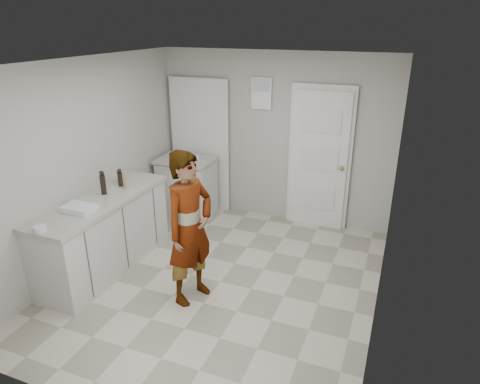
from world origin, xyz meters
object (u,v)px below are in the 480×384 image
at_px(person, 190,228).
at_px(oil_cruet_b, 103,183).
at_px(spice_jar, 126,185).
at_px(egg_bowl, 40,229).
at_px(cake_mix_box, 121,177).
at_px(baking_dish, 79,208).
at_px(oil_cruet_a, 120,178).

bearing_deg(person, oil_cruet_b, 94.09).
xyz_separation_m(spice_jar, egg_bowl, (-0.11, -1.29, -0.02)).
distance_m(cake_mix_box, egg_bowl, 1.44).
bearing_deg(baking_dish, person, 8.96).
height_order(person, oil_cruet_a, person).
bearing_deg(oil_cruet_a, baking_dish, -87.61).
xyz_separation_m(oil_cruet_a, egg_bowl, (0.00, -1.33, -0.08)).
relative_size(spice_jar, egg_bowl, 0.65).
distance_m(cake_mix_box, oil_cruet_b, 0.42).
bearing_deg(egg_bowl, spice_jar, 85.04).
distance_m(oil_cruet_b, baking_dish, 0.52).
bearing_deg(baking_dish, oil_cruet_b, 96.64).
relative_size(oil_cruet_a, oil_cruet_b, 0.78).
bearing_deg(cake_mix_box, oil_cruet_a, -37.11).
xyz_separation_m(oil_cruet_b, baking_dish, (0.06, -0.50, -0.11)).
distance_m(person, egg_bowl, 1.49).
bearing_deg(spice_jar, oil_cruet_a, 160.79).
bearing_deg(cake_mix_box, baking_dish, -65.14).
height_order(person, baking_dish, person).
bearing_deg(egg_bowl, person, 29.58).
xyz_separation_m(person, oil_cruet_a, (-1.29, 0.60, 0.19)).
bearing_deg(oil_cruet_b, cake_mix_box, 97.11).
height_order(oil_cruet_b, baking_dish, oil_cruet_b).
distance_m(person, oil_cruet_b, 1.37).
height_order(cake_mix_box, oil_cruet_b, oil_cruet_b).
xyz_separation_m(oil_cruet_a, baking_dish, (0.03, -0.80, -0.08)).
bearing_deg(person, cake_mix_box, 79.57).
relative_size(person, cake_mix_box, 10.50).
bearing_deg(egg_bowl, baking_dish, 86.76).
bearing_deg(egg_bowl, oil_cruet_b, 91.55).
bearing_deg(oil_cruet_a, spice_jar, -19.21).
height_order(cake_mix_box, oil_cruet_a, oil_cruet_a).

